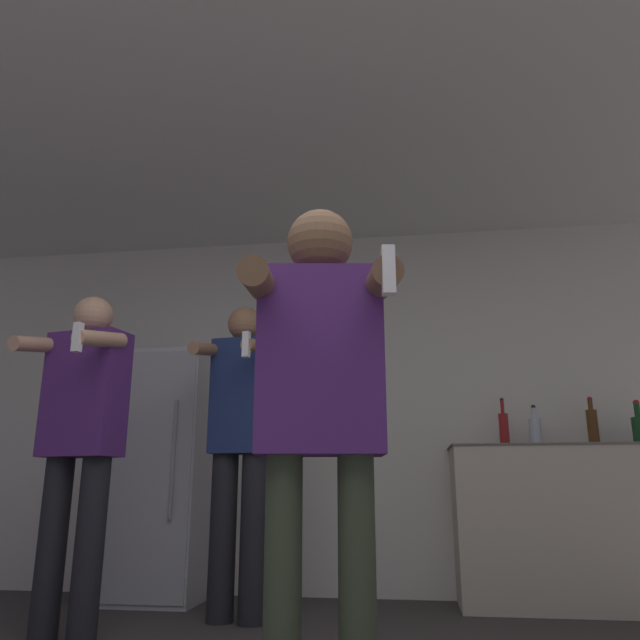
% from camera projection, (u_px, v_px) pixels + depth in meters
% --- Properties ---
extents(wall_back, '(7.00, 0.06, 2.55)m').
position_uv_depth(wall_back, '(364.00, 405.00, 4.45)').
color(wall_back, silver).
rests_on(wall_back, ground_plane).
extents(ceiling_slab, '(7.00, 3.70, 0.05)m').
position_uv_depth(ceiling_slab, '(335.00, 116.00, 3.25)').
color(ceiling_slab, silver).
rests_on(ceiling_slab, wall_back).
extents(refrigerator, '(0.68, 0.65, 1.60)m').
position_uv_depth(refrigerator, '(159.00, 473.00, 4.19)').
color(refrigerator, silver).
rests_on(refrigerator, ground_plane).
extents(counter, '(1.38, 0.54, 0.96)m').
position_uv_depth(counter, '(568.00, 525.00, 3.80)').
color(counter, '#BCB29E').
rests_on(counter, ground_plane).
extents(bottle_clear_vodka, '(0.07, 0.07, 0.31)m').
position_uv_depth(bottle_clear_vodka, '(593.00, 426.00, 3.98)').
color(bottle_clear_vodka, '#563314').
rests_on(bottle_clear_vodka, counter).
extents(bottle_brown_liquor, '(0.06, 0.06, 0.32)m').
position_uv_depth(bottle_brown_liquor, '(504.00, 428.00, 4.06)').
color(bottle_brown_liquor, maroon).
rests_on(bottle_brown_liquor, counter).
extents(bottle_dark_rum, '(0.09, 0.09, 0.29)m').
position_uv_depth(bottle_dark_rum, '(640.00, 428.00, 3.94)').
color(bottle_dark_rum, '#194723').
rests_on(bottle_dark_rum, counter).
extents(bottle_red_label, '(0.08, 0.08, 0.27)m').
position_uv_depth(bottle_red_label, '(535.00, 431.00, 4.03)').
color(bottle_red_label, silver).
rests_on(bottle_red_label, counter).
extents(person_woman_foreground, '(0.51, 0.50, 1.61)m').
position_uv_depth(person_woman_foreground, '(320.00, 391.00, 1.96)').
color(person_woman_foreground, '#38422D').
rests_on(person_woman_foreground, ground_plane).
extents(person_man_side, '(0.51, 0.51, 1.69)m').
position_uv_depth(person_man_side, '(81.00, 434.00, 3.14)').
color(person_man_side, black).
rests_on(person_man_side, ground_plane).
extents(person_spectator_back, '(0.44, 0.50, 1.76)m').
position_uv_depth(person_spectator_back, '(241.00, 442.00, 3.57)').
color(person_spectator_back, black).
rests_on(person_spectator_back, ground_plane).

